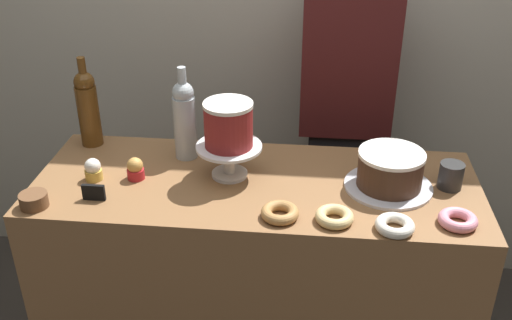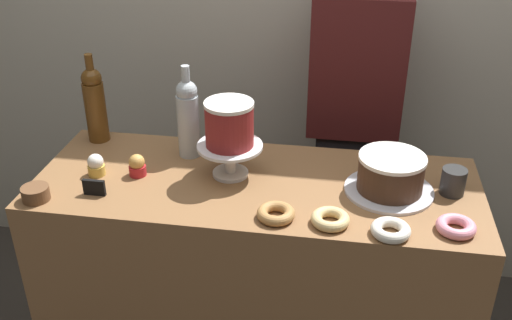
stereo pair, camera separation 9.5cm
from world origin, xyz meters
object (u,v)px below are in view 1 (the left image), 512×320
Objects in this scene: cupcake_vanilla at (93,170)px; cake_stand_pedestal at (229,155)px; barista_figure at (343,129)px; white_layer_cake at (228,125)px; donut_sugar at (395,225)px; donut_maple at (280,213)px; wine_bottle_amber at (88,107)px; donut_glazed at (334,217)px; price_sign_chalkboard at (94,192)px; donut_pink at (458,220)px; cookie_stack at (34,200)px; cupcake_caramel at (135,169)px; wine_bottle_clear at (185,118)px; coffee_cup_ceramic at (451,176)px; chocolate_round_cake at (390,169)px.

cake_stand_pedestal is at bearing 9.13° from cupcake_vanilla.
white_layer_cake is at bearing -124.66° from barista_figure.
donut_maple is at bearing 174.66° from donut_sugar.
donut_glazed is at bearing -25.33° from wine_bottle_amber.
donut_maple is at bearing -14.39° from cupcake_vanilla.
cake_stand_pedestal is at bearing 25.87° from price_sign_chalkboard.
donut_sugar is (1.03, -0.43, -0.13)m from wine_bottle_amber.
donut_glazed and donut_pink have the same top height.
donut_glazed is 0.89m from cookie_stack.
barista_figure is at bearing 75.13° from donut_maple.
cake_stand_pedestal is 2.86× the size of cupcake_caramel.
wine_bottle_clear is 0.88m from coffee_cup_ceramic.
cookie_stack is (-0.12, -0.17, -0.01)m from cupcake_vanilla.
donut_maple is (0.71, -0.40, -0.13)m from wine_bottle_amber.
donut_pink is at bearing 14.20° from donut_sugar.
barista_figure reaches higher than price_sign_chalkboard.
price_sign_chalkboard is (-0.39, -0.19, -0.16)m from white_layer_cake.
wine_bottle_amber is 0.41m from price_sign_chalkboard.
barista_figure is at bearing 118.72° from coffee_cup_ceramic.
white_layer_cake is 0.74m from donut_pink.
donut_glazed is at bearing -3.27° from price_sign_chalkboard.
wine_bottle_amber is 4.65× the size of price_sign_chalkboard.
donut_glazed is 0.43m from coffee_cup_ceramic.
wine_bottle_clear is (-0.17, 0.12, 0.07)m from cake_stand_pedestal.
donut_maple is at bearing -156.80° from coffee_cup_ceramic.
coffee_cup_ceramic is at bearing 86.09° from donut_pink.
cake_stand_pedestal is 1.90× the size of donut_sugar.
coffee_cup_ceramic is (0.70, -0.00, -0.03)m from cake_stand_pedestal.
cake_stand_pedestal is 0.65× the size of wine_bottle_amber.
chocolate_round_cake is at bearing 89.08° from donut_sugar.
white_layer_cake is 0.46m from price_sign_chalkboard.
price_sign_chalkboard is (-0.57, 0.04, 0.01)m from donut_maple.
wine_bottle_clear is at bearing -141.20° from barista_figure.
barista_figure is (-0.30, 0.78, -0.10)m from donut_pink.
price_sign_chalkboard is at bearing -126.13° from wine_bottle_clear.
chocolate_round_cake is 0.62m from barista_figure.
white_layer_cake reaches higher than cupcake_caramel.
donut_glazed is 1.00× the size of donut_sugar.
cake_stand_pedestal is 0.70m from coffee_cup_ceramic.
donut_glazed is at bearing -148.02° from coffee_cup_ceramic.
cupcake_vanilla is 0.88× the size of cookie_stack.
donut_maple is at bearing -148.45° from chocolate_round_cake.
white_layer_cake reaches higher than coffee_cup_ceramic.
cake_stand_pedestal is 0.44m from cupcake_vanilla.
cupcake_caramel is (-0.30, -0.05, -0.15)m from white_layer_cake.
cake_stand_pedestal is at bearing -18.66° from wine_bottle_amber.
cake_stand_pedestal is 2.86× the size of cupcake_vanilla.
wine_bottle_clear is 2.91× the size of donut_pink.
donut_glazed is (0.77, -0.16, -0.02)m from cupcake_vanilla.
wine_bottle_amber reaches higher than white_layer_cake.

